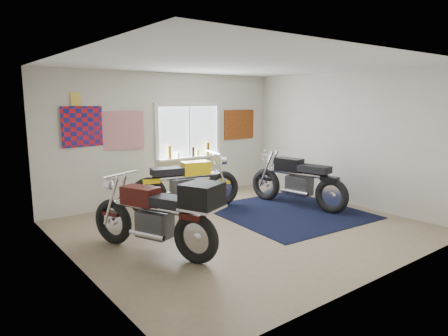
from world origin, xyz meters
TOP-DOWN VIEW (x-y plane):
  - ground at (0.00, 0.00)m, footprint 5.50×5.50m
  - room_shell at (0.00, 0.00)m, footprint 5.50×5.50m
  - navy_rug at (1.28, 0.17)m, footprint 2.67×2.77m
  - window_assembly at (0.50, 2.47)m, footprint 1.66×0.17m
  - oil_bottles at (0.57, 2.40)m, footprint 1.07×0.09m
  - flag_display at (-1.90, 2.48)m, footprint 1.60×0.10m
  - triumph_poster at (1.95, 2.48)m, footprint 0.90×0.03m
  - yellow_triumph at (-0.20, 1.49)m, footprint 2.23×0.75m
  - black_chrome_bike at (1.75, 0.39)m, footprint 0.72×2.22m
  - maroon_tourer at (-1.68, -0.24)m, footprint 1.16×2.11m

SIDE VIEW (x-z plane):
  - ground at x=0.00m, z-range 0.00..0.00m
  - navy_rug at x=1.28m, z-range 0.00..0.01m
  - yellow_triumph at x=-0.20m, z-range -0.07..1.07m
  - black_chrome_bike at x=1.75m, z-range -0.07..1.07m
  - maroon_tourer at x=-1.68m, z-range 0.02..1.13m
  - oil_bottles at x=0.57m, z-range 0.88..1.18m
  - window_assembly at x=0.50m, z-range 0.74..2.00m
  - triumph_poster at x=1.95m, z-range 1.20..1.90m
  - room_shell at x=0.00m, z-range -1.11..4.39m
  - flag_display at x=-1.90m, z-range 1.56..2.73m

